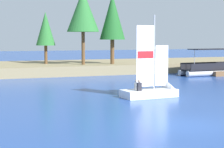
% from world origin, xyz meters
% --- Properties ---
extents(ground_plane, '(200.00, 200.00, 0.00)m').
position_xyz_m(ground_plane, '(0.00, 0.00, 0.00)').
color(ground_plane, '#234793').
extents(shore_bank, '(80.00, 11.65, 1.01)m').
position_xyz_m(shore_bank, '(0.00, 29.01, 0.50)').
color(shore_bank, '#897A56').
rests_on(shore_bank, ground).
extents(shoreline_tree_centre, '(2.09, 2.09, 5.62)m').
position_xyz_m(shoreline_tree_centre, '(-0.73, 28.29, 4.78)').
color(shoreline_tree_centre, brown).
rests_on(shoreline_tree_centre, shore_bank).
extents(shoreline_tree_midright, '(3.41, 3.41, 7.89)m').
position_xyz_m(shoreline_tree_midright, '(2.76, 25.73, 6.65)').
color(shoreline_tree_midright, brown).
rests_on(shoreline_tree_midright, shore_bank).
extents(shoreline_tree_right, '(2.74, 2.74, 7.55)m').
position_xyz_m(shoreline_tree_right, '(6.01, 25.64, 6.06)').
color(shoreline_tree_right, brown).
rests_on(shoreline_tree_right, shore_bank).
extents(wooden_dock, '(1.42, 5.33, 0.47)m').
position_xyz_m(wooden_dock, '(15.00, 21.03, 0.23)').
color(wooden_dock, brown).
rests_on(wooden_dock, ground).
extents(sailboat, '(4.19, 1.90, 5.81)m').
position_xyz_m(sailboat, '(2.85, 8.35, 0.39)').
color(sailboat, white).
rests_on(sailboat, ground).
extents(pontoon_boat, '(6.57, 2.37, 2.72)m').
position_xyz_m(pontoon_boat, '(14.61, 19.86, 0.64)').
color(pontoon_boat, '#B2B2B7').
rests_on(pontoon_boat, ground).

